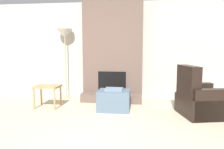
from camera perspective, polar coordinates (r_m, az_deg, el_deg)
wall_back at (r=6.03m, az=0.58°, el=6.29°), size 8.01×0.06×2.60m
fireplace at (r=5.76m, az=0.26°, el=5.57°), size 1.54×0.73×2.60m
ottoman at (r=4.85m, az=0.53°, el=-6.66°), size 0.70×0.55×0.49m
armchair at (r=4.79m, az=21.76°, el=-6.41°), size 1.02×1.03×1.02m
side_table at (r=5.26m, az=-16.53°, el=-3.73°), size 0.57×0.45×0.51m
floor_lamp_left at (r=6.10m, az=-12.21°, el=9.90°), size 0.43×0.43×1.88m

